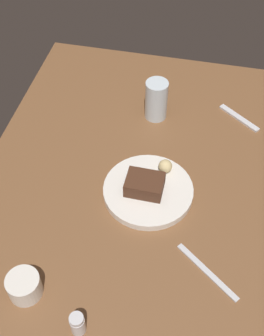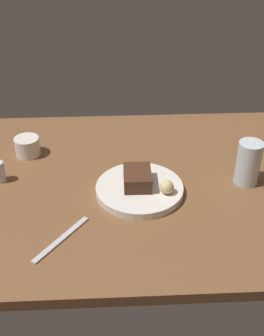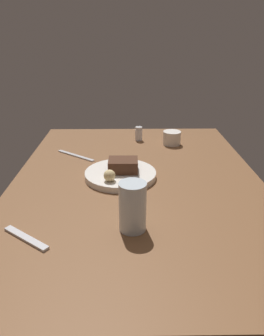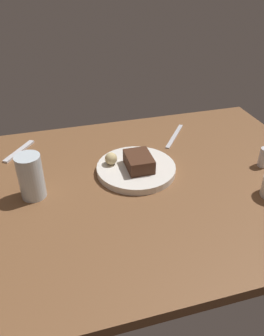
# 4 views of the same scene
# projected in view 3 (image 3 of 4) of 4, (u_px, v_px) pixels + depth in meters

# --- Properties ---
(dining_table) EXTENTS (1.20, 0.84, 0.03)m
(dining_table) POSITION_uv_depth(u_px,v_px,m) (137.00, 184.00, 1.09)
(dining_table) COLOR brown
(dining_table) RESTS_ON ground
(dessert_plate) EXTENTS (0.24, 0.24, 0.02)m
(dessert_plate) POSITION_uv_depth(u_px,v_px,m) (120.00, 175.00, 1.10)
(dessert_plate) COLOR white
(dessert_plate) RESTS_ON dining_table
(chocolate_cake_slice) EXTENTS (0.08, 0.10, 0.04)m
(chocolate_cake_slice) POSITION_uv_depth(u_px,v_px,m) (123.00, 165.00, 1.09)
(chocolate_cake_slice) COLOR #472819
(chocolate_cake_slice) RESTS_ON dessert_plate
(bread_roll) EXTENTS (0.04, 0.04, 0.04)m
(bread_roll) POSITION_uv_depth(u_px,v_px,m) (110.00, 175.00, 1.02)
(bread_roll) COLOR #DBC184
(bread_roll) RESTS_ON dessert_plate
(salt_shaker) EXTENTS (0.03, 0.03, 0.06)m
(salt_shaker) POSITION_uv_depth(u_px,v_px,m) (139.00, 134.00, 1.46)
(salt_shaker) COLOR silver
(salt_shaker) RESTS_ON dining_table
(water_glass) EXTENTS (0.07, 0.07, 0.13)m
(water_glass) POSITION_uv_depth(u_px,v_px,m) (133.00, 207.00, 0.80)
(water_glass) COLOR silver
(water_glass) RESTS_ON dining_table
(coffee_cup) EXTENTS (0.08, 0.08, 0.06)m
(coffee_cup) POSITION_uv_depth(u_px,v_px,m) (172.00, 138.00, 1.41)
(coffee_cup) COLOR silver
(coffee_cup) RESTS_ON dining_table
(dessert_spoon) EXTENTS (0.10, 0.13, 0.01)m
(dessert_spoon) POSITION_uv_depth(u_px,v_px,m) (26.00, 238.00, 0.78)
(dessert_spoon) COLOR silver
(dessert_spoon) RESTS_ON dining_table
(butter_knife) EXTENTS (0.13, 0.16, 0.01)m
(butter_knife) POSITION_uv_depth(u_px,v_px,m) (76.00, 156.00, 1.29)
(butter_knife) COLOR silver
(butter_knife) RESTS_ON dining_table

